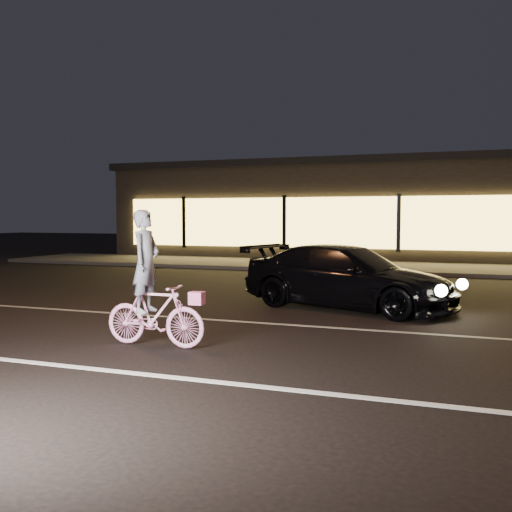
% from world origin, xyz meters
% --- Properties ---
extents(ground, '(90.00, 90.00, 0.00)m').
position_xyz_m(ground, '(0.00, 0.00, 0.00)').
color(ground, black).
rests_on(ground, ground).
extents(lane_stripe_near, '(60.00, 0.12, 0.01)m').
position_xyz_m(lane_stripe_near, '(0.00, -1.50, 0.00)').
color(lane_stripe_near, silver).
rests_on(lane_stripe_near, ground).
extents(lane_stripe_far, '(60.00, 0.10, 0.01)m').
position_xyz_m(lane_stripe_far, '(0.00, 2.00, 0.00)').
color(lane_stripe_far, gray).
rests_on(lane_stripe_far, ground).
extents(sidewalk, '(30.00, 4.00, 0.12)m').
position_xyz_m(sidewalk, '(0.00, 13.00, 0.06)').
color(sidewalk, '#383533').
rests_on(sidewalk, ground).
extents(storefront, '(25.40, 8.42, 4.20)m').
position_xyz_m(storefront, '(0.00, 18.97, 2.15)').
color(storefront, black).
rests_on(storefront, ground).
extents(cyclist, '(1.54, 0.53, 1.94)m').
position_xyz_m(cyclist, '(-1.93, -0.17, 0.69)').
color(cyclist, '#FF3494').
rests_on(cyclist, ground).
extents(sedan, '(4.70, 2.98, 1.27)m').
position_xyz_m(sedan, '(0.07, 4.09, 0.63)').
color(sedan, black).
rests_on(sedan, ground).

